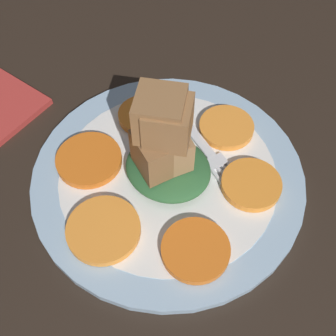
# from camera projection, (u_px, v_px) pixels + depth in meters

# --- Properties ---
(table_slab) EXTENTS (1.20, 1.20, 0.02)m
(table_slab) POSITION_uv_depth(u_px,v_px,m) (168.00, 183.00, 0.49)
(table_slab) COLOR black
(table_slab) RESTS_ON ground
(plate) EXTENTS (0.31, 0.31, 0.01)m
(plate) POSITION_uv_depth(u_px,v_px,m) (168.00, 176.00, 0.47)
(plate) COLOR #99B7D1
(plate) RESTS_ON table_slab
(carrot_slice_0) EXTENTS (0.07, 0.07, 0.01)m
(carrot_slice_0) POSITION_uv_depth(u_px,v_px,m) (226.00, 127.00, 0.50)
(carrot_slice_0) COLOR orange
(carrot_slice_0) RESTS_ON plate
(carrot_slice_1) EXTENTS (0.06, 0.06, 0.01)m
(carrot_slice_1) POSITION_uv_depth(u_px,v_px,m) (143.00, 115.00, 0.51)
(carrot_slice_1) COLOR orange
(carrot_slice_1) RESTS_ON plate
(carrot_slice_2) EXTENTS (0.07, 0.07, 0.01)m
(carrot_slice_2) POSITION_uv_depth(u_px,v_px,m) (89.00, 160.00, 0.47)
(carrot_slice_2) COLOR orange
(carrot_slice_2) RESTS_ON plate
(carrot_slice_3) EXTENTS (0.08, 0.08, 0.01)m
(carrot_slice_3) POSITION_uv_depth(u_px,v_px,m) (103.00, 230.00, 0.42)
(carrot_slice_3) COLOR orange
(carrot_slice_3) RESTS_ON plate
(carrot_slice_4) EXTENTS (0.07, 0.07, 0.01)m
(carrot_slice_4) POSITION_uv_depth(u_px,v_px,m) (196.00, 250.00, 0.41)
(carrot_slice_4) COLOR orange
(carrot_slice_4) RESTS_ON plate
(carrot_slice_5) EXTENTS (0.07, 0.07, 0.01)m
(carrot_slice_5) POSITION_uv_depth(u_px,v_px,m) (251.00, 184.00, 0.46)
(carrot_slice_5) COLOR orange
(carrot_slice_5) RESTS_ON plate
(center_pile) EXTENTS (0.10, 0.09, 0.11)m
(center_pile) POSITION_uv_depth(u_px,v_px,m) (166.00, 146.00, 0.43)
(center_pile) COLOR #2D6033
(center_pile) RESTS_ON plate
(fork) EXTENTS (0.19, 0.10, 0.00)m
(fork) POSITION_uv_depth(u_px,v_px,m) (200.00, 141.00, 0.49)
(fork) COLOR silver
(fork) RESTS_ON plate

